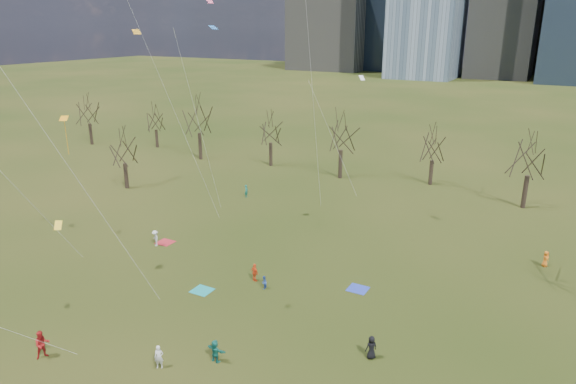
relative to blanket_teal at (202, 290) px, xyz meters
The scene contains 15 objects.
ground 6.06m from the blanket_teal, 49.32° to the right, with size 500.00×500.00×0.00m, color black.
bare_tree_row 33.42m from the blanket_teal, 83.24° to the left, with size 113.04×29.80×9.50m.
blanket_teal is the anchor object (origin of this frame).
blanket_navy 12.79m from the blanket_teal, 30.03° to the left, with size 1.60×1.50×0.03m, color #273CB7.
blanket_crimson 11.07m from the blanket_teal, 147.07° to the left, with size 1.60×1.50×0.03m, color #B2232D.
person_1 9.96m from the blanket_teal, 67.52° to the right, with size 0.57×0.37×1.56m, color silver.
person_2 12.57m from the blanket_teal, 106.57° to the right, with size 0.94×0.73×1.93m, color #A51718.
person_4 4.61m from the blanket_teal, 50.45° to the left, with size 0.93×0.39×1.59m, color #F24B1A.
person_5 9.58m from the blanket_teal, 46.84° to the right, with size 1.45×0.46×1.57m, color #186E61.
person_6 15.32m from the blanket_teal, ahead, with size 0.79×0.51×1.61m, color black.
person_8 5.10m from the blanket_teal, 32.83° to the left, with size 0.55×0.43×1.13m, color #284AAF.
person_9 10.84m from the blanket_teal, 152.41° to the left, with size 1.03×0.59×1.59m, color silver.
person_12 30.46m from the blanket_teal, 37.25° to the left, with size 0.72×0.47×1.48m, color orange.
person_13 24.09m from the blanket_teal, 114.59° to the left, with size 0.58×0.38×1.58m, color #197162.
kites_airborne 16.49m from the blanket_teal, 63.14° to the left, with size 68.81×46.10×30.41m.
Camera 1 is at (20.22, -24.70, 20.70)m, focal length 32.00 mm.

